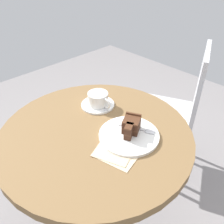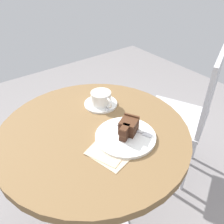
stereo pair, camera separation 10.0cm
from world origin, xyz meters
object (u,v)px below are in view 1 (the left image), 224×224
Objects in this scene: cake_slice at (131,126)px; cake_plate at (129,135)px; napkin at (117,150)px; fork at (141,130)px; coffee_cup at (98,99)px; saucer at (98,105)px; cafe_chair at (180,104)px; teaspoon at (106,106)px.

cake_plate is at bearing -69.21° from cake_slice.
fork is at bearing 93.26° from napkin.
coffee_cup is 0.26m from fork.
cafe_chair is at bearing 79.05° from saucer.
teaspoon reaches higher than napkin.
fork is at bearing -1.29° from saucer.
coffee_cup is 0.66× the size of napkin.
teaspoon is (0.04, 0.01, 0.01)m from saucer.
cake_slice is 0.05m from fork.
teaspoon is 0.63m from cafe_chair.
napkin is (0.02, -0.09, -0.00)m from cake_plate.
cake_plate is at bearing -13.05° from coffee_cup.
fork is 0.16× the size of cafe_chair.
coffee_cup reaches higher than cake_plate.
coffee_cup is at bearing 166.95° from cake_plate.
napkin is (0.27, -0.15, -0.04)m from coffee_cup.
teaspoon is at bearing 145.48° from napkin.
fork is (0.26, -0.01, -0.03)m from coffee_cup.
cake_plate is at bearing -12.90° from saucer.
coffee_cup is 1.17× the size of cake_slice.
fork is 0.14m from napkin.
cafe_chair is (-0.16, 0.74, -0.22)m from napkin.
coffee_cup reaches higher than teaspoon.
saucer is 0.27m from fork.
teaspoon is 0.21m from cake_slice.
cake_plate is (0.21, -0.07, -0.01)m from teaspoon.
cake_slice is (0.24, -0.04, -0.00)m from coffee_cup.
cake_slice is (0.20, -0.05, 0.03)m from teaspoon.
cake_slice is at bearing -9.30° from coffee_cup.
fork reaches higher than saucer.
napkin is at bearing -74.79° from cake_plate.
cake_slice is (-0.01, 0.02, 0.03)m from cake_plate.
saucer is 0.17× the size of cafe_chair.
napkin is at bearing -28.74° from coffee_cup.
napkin is 0.21× the size of cafe_chair.
napkin is at bearing -28.29° from saucer.
cake_plate is 0.70m from cafe_chair.
cake_plate is 0.04m from cake_slice.
cake_slice is 0.69m from cafe_chair.
teaspoon is at bearing 150.87° from fork.
cake_slice is 0.56× the size of napkin.
cake_plate is 2.19× the size of cake_slice.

